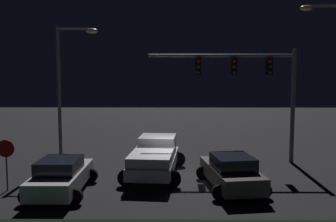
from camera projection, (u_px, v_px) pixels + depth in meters
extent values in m
plane|color=black|center=(175.00, 177.00, 17.74)|extent=(80.00, 80.00, 0.00)
cube|color=silver|center=(155.00, 162.00, 18.05)|extent=(2.46, 5.55, 0.55)
cube|color=silver|center=(158.00, 144.00, 19.16)|extent=(2.00, 2.05, 0.85)
cube|color=black|center=(158.00, 141.00, 19.15)|extent=(1.89, 1.67, 0.51)
cube|color=silver|center=(152.00, 157.00, 16.93)|extent=(2.18, 3.18, 0.45)
cylinder|color=black|center=(141.00, 158.00, 20.10)|extent=(0.80, 0.22, 0.80)
cylinder|color=black|center=(178.00, 159.00, 19.90)|extent=(0.80, 0.22, 0.80)
cylinder|color=black|center=(126.00, 178.00, 16.25)|extent=(0.80, 0.22, 0.80)
cylinder|color=black|center=(172.00, 179.00, 16.05)|extent=(0.80, 0.22, 0.80)
cube|color=silver|center=(62.00, 178.00, 15.38)|extent=(1.84, 4.42, 0.70)
cube|color=black|center=(60.00, 165.00, 15.07)|extent=(1.62, 2.02, 0.55)
cylinder|color=black|center=(52.00, 175.00, 16.89)|extent=(0.64, 0.22, 0.64)
cylinder|color=black|center=(91.00, 175.00, 16.90)|extent=(0.64, 0.22, 0.64)
cylinder|color=black|center=(27.00, 197.00, 13.92)|extent=(0.64, 0.22, 0.64)
cylinder|color=black|center=(74.00, 197.00, 13.92)|extent=(0.64, 0.22, 0.64)
cube|color=#514C47|center=(231.00, 174.00, 16.00)|extent=(2.40, 4.61, 0.70)
cube|color=black|center=(233.00, 162.00, 15.70)|extent=(1.87, 2.21, 0.55)
cylinder|color=black|center=(203.00, 173.00, 17.38)|extent=(0.64, 0.22, 0.64)
cylinder|color=black|center=(240.00, 171.00, 17.63)|extent=(0.64, 0.22, 0.64)
cylinder|color=black|center=(220.00, 192.00, 14.43)|extent=(0.64, 0.22, 0.64)
cylinder|color=black|center=(264.00, 190.00, 14.68)|extent=(0.64, 0.22, 0.64)
cylinder|color=slate|center=(293.00, 106.00, 20.54)|extent=(0.24, 0.24, 6.50)
cylinder|color=slate|center=(221.00, 56.00, 20.31)|extent=(8.20, 0.18, 0.18)
cube|color=black|center=(269.00, 66.00, 20.34)|extent=(0.32, 0.44, 0.95)
sphere|color=red|center=(270.00, 61.00, 20.08)|extent=(0.22, 0.22, 0.22)
sphere|color=#59380A|center=(270.00, 66.00, 20.11)|extent=(0.22, 0.22, 0.22)
sphere|color=#0C4719|center=(270.00, 72.00, 20.14)|extent=(0.22, 0.22, 0.22)
cube|color=black|center=(234.00, 66.00, 20.36)|extent=(0.32, 0.44, 0.95)
sphere|color=red|center=(234.00, 61.00, 20.10)|extent=(0.22, 0.22, 0.22)
sphere|color=#59380A|center=(234.00, 66.00, 20.13)|extent=(0.22, 0.22, 0.22)
sphere|color=#0C4719|center=(234.00, 72.00, 20.16)|extent=(0.22, 0.22, 0.22)
cube|color=black|center=(198.00, 66.00, 20.38)|extent=(0.32, 0.44, 0.95)
sphere|color=red|center=(198.00, 61.00, 20.12)|extent=(0.22, 0.22, 0.22)
sphere|color=#59380A|center=(198.00, 66.00, 20.15)|extent=(0.22, 0.22, 0.22)
sphere|color=#0C4719|center=(198.00, 72.00, 20.17)|extent=(0.22, 0.22, 0.22)
cylinder|color=slate|center=(59.00, 94.00, 21.39)|extent=(0.20, 0.20, 7.82)
cylinder|color=slate|center=(75.00, 29.00, 21.02)|extent=(2.03, 0.12, 0.12)
ellipsoid|color=#F9CC72|center=(92.00, 31.00, 21.02)|extent=(0.70, 0.44, 0.30)
cylinder|color=slate|center=(328.00, 6.00, 20.06)|extent=(2.39, 0.12, 0.12)
ellipsoid|color=#F9CC72|center=(306.00, 8.00, 20.08)|extent=(0.70, 0.44, 0.30)
cylinder|color=slate|center=(7.00, 165.00, 15.62)|extent=(0.07, 0.07, 2.20)
cylinder|color=#B20C0F|center=(6.00, 149.00, 15.51)|extent=(0.76, 0.03, 0.76)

